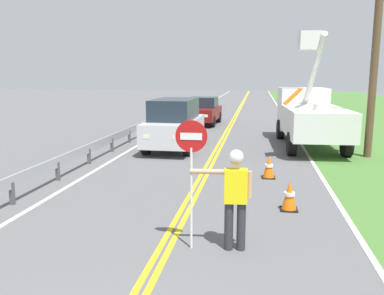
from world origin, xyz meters
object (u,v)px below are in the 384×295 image
Objects in this scene: utility_bucket_truck at (309,114)px; traffic_cone_lead at (289,196)px; stop_sign_paddle at (191,156)px; traffic_cone_mid at (269,167)px; flagger_worker at (235,193)px; utility_pole_near at (376,43)px; oncoming_suv_nearest at (174,124)px; oncoming_sedan_second at (203,111)px.

traffic_cone_lead is (-1.47, -9.18, -1.06)m from utility_bucket_truck.
stop_sign_paddle reaches higher than traffic_cone_lead.
flagger_worker is at bearing -98.00° from traffic_cone_mid.
utility_pole_near is at bearing 45.26° from traffic_cone_mid.
utility_pole_near is 11.56× the size of traffic_cone_mid.
utility_pole_near is 11.56× the size of traffic_cone_lead.
stop_sign_paddle is 3.33× the size of traffic_cone_lead.
traffic_cone_mid is at bearing 74.24° from stop_sign_paddle.
flagger_worker is 0.26× the size of utility_bucket_truck.
stop_sign_paddle is 0.50× the size of oncoming_suv_nearest.
oncoming_suv_nearest is at bearing -161.50° from utility_bucket_truck.
traffic_cone_mid is (-0.39, 2.93, 0.00)m from traffic_cone_lead.
oncoming_sedan_second is (-3.01, 18.31, -0.21)m from flagger_worker.
traffic_cone_lead is at bearing -99.11° from utility_bucket_truck.
flagger_worker is at bearing -80.67° from oncoming_sedan_second.
utility_bucket_truck is 9.36m from traffic_cone_lead.
oncoming_sedan_second is 16.49m from traffic_cone_lead.
utility_pole_near is (7.61, -0.52, 3.17)m from oncoming_suv_nearest.
oncoming_sedan_second is 5.98× the size of traffic_cone_lead.
traffic_cone_mid is (-1.87, -6.25, -1.06)m from utility_bucket_truck.
utility_pole_near is at bearing -51.25° from utility_bucket_truck.
flagger_worker is at bearing 4.71° from stop_sign_paddle.
traffic_cone_lead is at bearing 64.29° from flagger_worker.
flagger_worker reaches higher than traffic_cone_mid.
utility_bucket_truck reaches higher than traffic_cone_mid.
oncoming_suv_nearest is at bearing 107.60° from flagger_worker.
traffic_cone_lead is (4.14, -15.95, -0.50)m from oncoming_sedan_second.
oncoming_sedan_second is (-2.24, 18.37, -0.88)m from stop_sign_paddle.
utility_pole_near is 8.52m from traffic_cone_lead.
stop_sign_paddle is at bearing -120.04° from utility_pole_near.
oncoming_suv_nearest is at bearing -90.34° from oncoming_sedan_second.
stop_sign_paddle is 0.56× the size of oncoming_sedan_second.
traffic_cone_mid is (3.75, -13.02, -0.50)m from oncoming_sedan_second.
flagger_worker reaches higher than oncoming_sedan_second.
traffic_cone_lead is 1.00× the size of traffic_cone_mid.
stop_sign_paddle is 10.91m from utility_pole_near.
utility_bucket_truck is at bearing 73.39° from traffic_cone_mid.
stop_sign_paddle is 0.29× the size of utility_pole_near.
flagger_worker is 5.39m from traffic_cone_mid.
stop_sign_paddle is 10.00m from oncoming_suv_nearest.
stop_sign_paddle is 5.73m from traffic_cone_mid.
stop_sign_paddle is at bearing -83.04° from oncoming_sedan_second.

